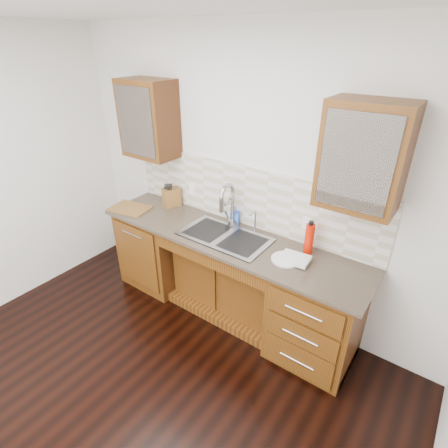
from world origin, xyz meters
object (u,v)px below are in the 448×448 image
Objects in this scene: soap_bottle at (235,215)px; plate at (286,259)px; water_bottle at (309,239)px; knife_block at (172,197)px; cutting_board at (130,208)px.

soap_bottle is 0.77m from plate.
plate is at bearing -117.13° from water_bottle.
soap_bottle is 0.81m from water_bottle.
soap_bottle is 0.89× the size of knife_block.
soap_bottle is 0.73× the size of plate.
cutting_board is at bearing -170.86° from water_bottle.
soap_bottle is at bearing 28.46° from knife_block.
soap_bottle is at bearing 174.09° from water_bottle.
cutting_board is at bearing -176.61° from plate.
soap_bottle is 0.80m from knife_block.
knife_block is (-1.60, 0.02, -0.04)m from water_bottle.
water_bottle is 1.60m from knife_block.
plate is 1.81m from cutting_board.
cutting_board reaches higher than plate.
water_bottle is at bearing 9.14° from cutting_board.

